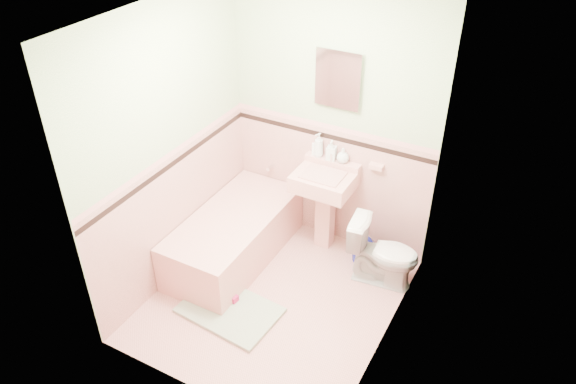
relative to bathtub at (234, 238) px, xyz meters
The scene contains 32 objects.
floor 0.75m from the bathtub, 27.65° to the right, with size 2.20×2.20×0.00m, color #E19A93.
ceiling 2.38m from the bathtub, 27.65° to the right, with size 2.20×2.20×0.00m, color white.
wall_back 1.43m from the bathtub, 50.71° to the left, with size 2.50×2.50×0.00m, color #F8E8CA.
wall_front 1.87m from the bathtub, 66.22° to the right, with size 2.50×2.50×0.00m, color #F8E8CA.
wall_left 1.14m from the bathtub, 138.27° to the right, with size 2.50×2.50×0.00m, color #F8E8CA.
wall_right 1.95m from the bathtub, 11.45° to the right, with size 2.50×2.50×0.00m, color #F8E8CA.
wainscot_back 1.05m from the bathtub, 50.27° to the left, with size 2.00×2.00×0.00m, color #E4A098.
wainscot_front 1.60m from the bathtub, 66.05° to the right, with size 2.00×2.00×0.00m, color #E4A098.
wainscot_left 0.61m from the bathtub, 137.33° to the right, with size 2.20×2.20×0.00m, color #E4A098.
wainscot_right 1.69m from the bathtub, 11.53° to the right, with size 2.20×2.20×0.00m, color #E4A098.
accent_back 1.33m from the bathtub, 50.04° to the left, with size 2.00×2.00×0.00m, color black.
accent_front 1.79m from the bathtub, 65.95° to the right, with size 2.00×2.00×0.00m, color black.
accent_left 1.02m from the bathtub, 136.85° to the right, with size 2.20×2.20×0.00m, color black.
accent_right 1.87m from the bathtub, 11.57° to the right, with size 2.20×2.20×0.00m, color black.
cap_back 1.40m from the bathtub, 50.04° to the left, with size 2.00×2.00×0.00m, color pink.
cap_front 1.84m from the bathtub, 65.95° to the right, with size 2.00×2.00×0.00m, color pink.
cap_left 1.11m from the bathtub, 136.85° to the right, with size 2.20×2.20×0.00m, color pink.
cap_right 1.92m from the bathtub, 11.57° to the right, with size 2.20×2.20×0.00m, color pink.
bathtub is the anchor object (origin of this frame).
tub_faucet 0.83m from the bathtub, 90.00° to the left, with size 0.04×0.04×0.12m, color silver.
sink 0.89m from the bathtub, 37.93° to the left, with size 0.54×0.48×0.86m, color #DC948C, non-canonical shape.
sink_faucet 1.20m from the bathtub, 44.58° to the left, with size 0.02×0.02×0.10m, color silver.
medicine_cabinet 1.78m from the bathtub, 47.42° to the left, with size 0.35×0.04×0.44m, color white.
soap_dish 1.51m from the bathtub, 33.57° to the left, with size 0.13×0.08×0.04m, color #DC948C.
soap_bottle_left 1.20m from the bathtub, 53.32° to the left, with size 0.09×0.09×0.24m, color #B2B2B2.
soap_bottle_mid 1.25m from the bathtub, 47.08° to the left, with size 0.09×0.09×0.19m, color #B2B2B2.
soap_bottle_right 1.30m from the bathtub, 42.39° to the left, with size 0.11×0.11×0.15m, color #B2B2B2.
tube 1.14m from the bathtub, 56.05° to the left, with size 0.04×0.04×0.12m, color white.
toilet 1.42m from the bathtub, 14.56° to the left, with size 0.36×0.63×0.64m, color white.
bucket 1.23m from the bathtub, 25.51° to the left, with size 0.22×0.22×0.22m, color navy, non-canonical shape.
bath_mat 0.77m from the bathtub, 60.79° to the right, with size 0.83×0.55×0.03m, color #96A78B.
shoe 0.65m from the bathtub, 60.69° to the right, with size 0.14×0.07×0.06m, color #BF1E59.
Camera 1 is at (1.82, -3.12, 3.57)m, focal length 34.88 mm.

